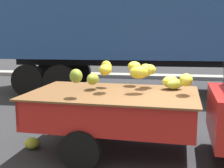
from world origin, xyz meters
TOP-DOWN VIEW (x-y plane):
  - ground at (0.00, 0.00)m, footprint 220.00×220.00m
  - curb_strip at (0.00, 9.35)m, footprint 80.00×0.80m
  - semi_trailer at (-0.31, 5.82)m, footprint 12.09×3.07m
  - fallen_banana_bunch_near_tailgate at (-2.81, 0.02)m, footprint 0.38×0.39m

SIDE VIEW (x-z plane):
  - ground at x=0.00m, z-range 0.00..0.00m
  - curb_strip at x=0.00m, z-range 0.00..0.16m
  - fallen_banana_bunch_near_tailgate at x=-2.81m, z-range 0.00..0.20m
  - semi_trailer at x=-0.31m, z-range 0.57..4.52m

